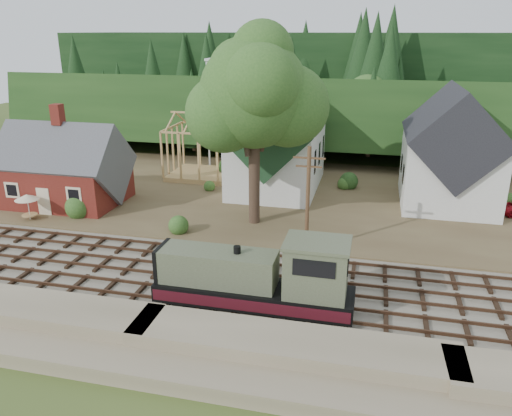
% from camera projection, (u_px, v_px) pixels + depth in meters
% --- Properties ---
extents(ground, '(140.00, 140.00, 0.00)m').
position_uv_depth(ground, '(189.00, 277.00, 32.93)').
color(ground, '#384C1E').
rests_on(ground, ground).
extents(embankment, '(64.00, 5.00, 1.60)m').
position_uv_depth(embankment, '(130.00, 353.00, 25.15)').
color(embankment, '#7F7259').
rests_on(embankment, ground).
extents(railroad_bed, '(64.00, 11.00, 0.16)m').
position_uv_depth(railroad_bed, '(189.00, 276.00, 32.91)').
color(railroad_bed, '#726B5B').
rests_on(railroad_bed, ground).
extents(village_flat, '(64.00, 26.00, 0.30)m').
position_uv_depth(village_flat, '(254.00, 193.00, 49.37)').
color(village_flat, brown).
rests_on(village_flat, ground).
extents(hillside, '(70.00, 28.96, 12.74)m').
position_uv_depth(hillside, '(293.00, 144.00, 71.41)').
color(hillside, '#1E3F19').
rests_on(hillside, ground).
extents(ridge, '(80.00, 20.00, 12.00)m').
position_uv_depth(ridge, '(308.00, 125.00, 86.07)').
color(ridge, black).
rests_on(ridge, ground).
extents(depot, '(10.80, 7.41, 9.00)m').
position_uv_depth(depot, '(65.00, 172.00, 45.42)').
color(depot, maroon).
rests_on(depot, village_flat).
extents(church, '(8.40, 15.17, 13.00)m').
position_uv_depth(church, '(277.00, 141.00, 48.79)').
color(church, silver).
rests_on(church, village_flat).
extents(farmhouse, '(8.40, 10.80, 10.60)m').
position_uv_depth(farmhouse, '(451.00, 154.00, 44.78)').
color(farmhouse, silver).
rests_on(farmhouse, village_flat).
extents(timber_frame, '(8.20, 6.20, 6.99)m').
position_uv_depth(timber_frame, '(208.00, 150.00, 53.30)').
color(timber_frame, tan).
rests_on(timber_frame, village_flat).
extents(lattice_tower, '(3.20, 3.20, 12.12)m').
position_uv_depth(lattice_tower, '(223.00, 80.00, 56.52)').
color(lattice_tower, silver).
rests_on(lattice_tower, village_flat).
extents(big_tree, '(10.90, 8.40, 14.70)m').
position_uv_depth(big_tree, '(256.00, 101.00, 38.26)').
color(big_tree, '#38281E').
rests_on(big_tree, village_flat).
extents(telegraph_pole_near, '(2.20, 0.28, 8.00)m').
position_uv_depth(telegraph_pole_near, '(308.00, 199.00, 34.74)').
color(telegraph_pole_near, '#4C331E').
rests_on(telegraph_pole_near, ground).
extents(locomotive, '(11.24, 2.81, 4.52)m').
position_uv_depth(locomotive, '(261.00, 279.00, 28.30)').
color(locomotive, black).
rests_on(locomotive, railroad_bed).
extents(car_blue, '(2.34, 3.37, 1.07)m').
position_uv_depth(car_blue, '(87.00, 203.00, 44.37)').
color(car_blue, '#526EB1').
rests_on(car_blue, village_flat).
extents(car_green, '(3.37, 1.54, 1.07)m').
position_uv_depth(car_green, '(26.00, 195.00, 46.71)').
color(car_green, '#709A6B').
rests_on(car_green, village_flat).
extents(patio_set, '(1.98, 1.98, 2.21)m').
position_uv_depth(patio_set, '(27.00, 198.00, 41.49)').
color(patio_set, silver).
rests_on(patio_set, village_flat).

